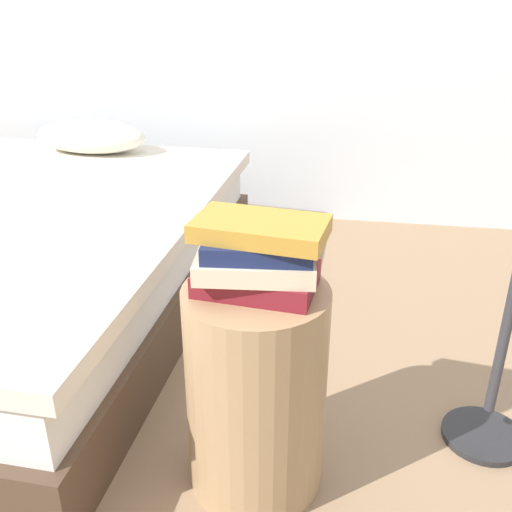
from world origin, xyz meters
name	(u,v)px	position (x,y,z in m)	size (l,w,h in m)	color
ground_plane	(256,473)	(0.00, 0.00, 0.00)	(8.00, 8.00, 0.00)	#937556
bed	(11,259)	(-1.10, 0.72, 0.23)	(1.60, 2.05, 0.62)	#4C3828
side_table	(256,390)	(0.00, 0.00, 0.29)	(0.36, 0.36, 0.58)	tan
book_maroon	(257,279)	(0.00, 0.01, 0.60)	(0.27, 0.18, 0.05)	maroon
book_cream	(258,262)	(0.00, 0.00, 0.65)	(0.27, 0.19, 0.05)	beige
book_navy	(258,245)	(0.01, 0.00, 0.69)	(0.25, 0.16, 0.04)	#19234C
book_ochre	(260,229)	(0.01, 0.00, 0.73)	(0.29, 0.17, 0.04)	#B7842D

